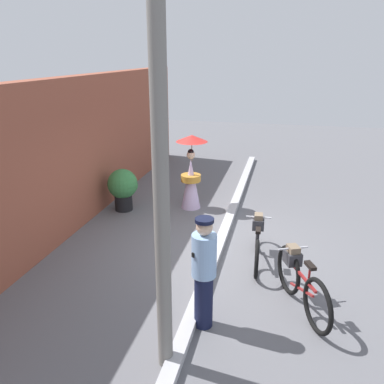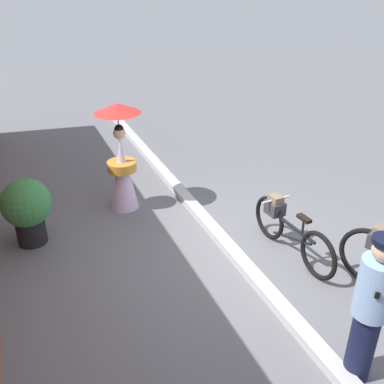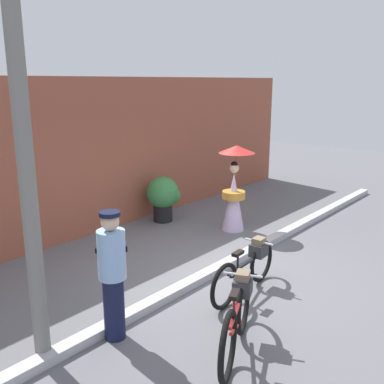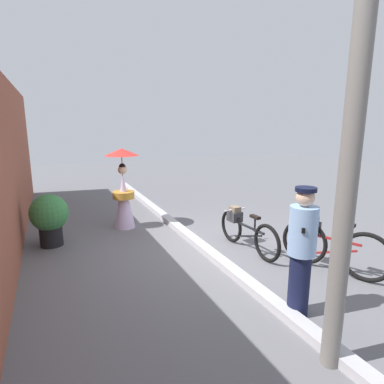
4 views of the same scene
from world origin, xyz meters
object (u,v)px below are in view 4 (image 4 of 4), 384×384
object	(u,v)px
person_with_parasol	(123,189)
utility_pole	(354,121)
person_officer	(302,249)
bicycle_far_side	(330,245)
potted_plant_by_door	(50,216)
bicycle_near_officer	(245,229)

from	to	relation	value
person_with_parasol	utility_pole	bearing A→B (deg)	-169.75
person_officer	bicycle_far_side	bearing A→B (deg)	-60.24
person_with_parasol	potted_plant_by_door	bearing A→B (deg)	108.60
person_with_parasol	potted_plant_by_door	size ratio (longest dim) A/B	1.76
bicycle_far_side	person_officer	bearing A→B (deg)	119.76
person_officer	utility_pole	world-z (taller)	utility_pole
bicycle_far_side	potted_plant_by_door	size ratio (longest dim) A/B	1.58
person_with_parasol	utility_pole	world-z (taller)	utility_pole
bicycle_near_officer	potted_plant_by_door	bearing A→B (deg)	62.82
bicycle_far_side	person_officer	world-z (taller)	person_officer
person_officer	person_with_parasol	size ratio (longest dim) A/B	0.90
bicycle_near_officer	bicycle_far_side	xyz separation A→B (m)	(-1.35, -0.74, 0.05)
person_officer	utility_pole	xyz separation A→B (m)	(-0.82, 0.31, 1.52)
utility_pole	bicycle_near_officer	bearing A→B (deg)	-16.80
bicycle_near_officer	person_with_parasol	world-z (taller)	person_with_parasol
bicycle_near_officer	person_officer	size ratio (longest dim) A/B	1.07
person_officer	potted_plant_by_door	world-z (taller)	person_officer
person_officer	utility_pole	distance (m)	1.76
bicycle_near_officer	potted_plant_by_door	world-z (taller)	potted_plant_by_door
person_with_parasol	person_officer	bearing A→B (deg)	-164.10
bicycle_near_officer	bicycle_far_side	distance (m)	1.54
potted_plant_by_door	bicycle_far_side	bearing A→B (deg)	-126.80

